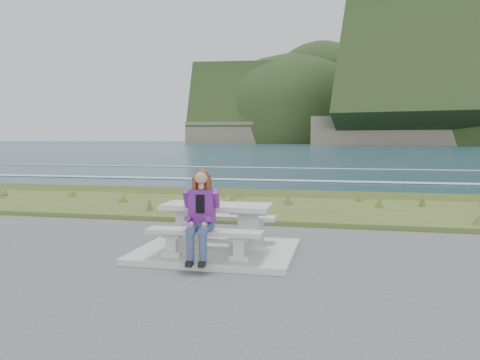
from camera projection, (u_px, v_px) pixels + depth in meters
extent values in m
cube|color=#AAABA5|center=(217.00, 251.00, 7.87)|extent=(2.60, 2.10, 0.10)
cube|color=#AAABA5|center=(186.00, 244.00, 7.98)|extent=(0.62, 0.12, 0.08)
cube|color=#AAABA5|center=(186.00, 227.00, 7.95)|extent=(0.34, 0.09, 0.51)
cube|color=#AAABA5|center=(186.00, 210.00, 7.92)|extent=(0.62, 0.12, 0.08)
cube|color=#AAABA5|center=(248.00, 247.00, 7.74)|extent=(0.62, 0.12, 0.08)
cube|color=#AAABA5|center=(248.00, 230.00, 7.72)|extent=(0.34, 0.09, 0.51)
cube|color=#AAABA5|center=(248.00, 212.00, 7.69)|extent=(0.62, 0.12, 0.08)
cube|color=#AAABA5|center=(217.00, 206.00, 7.80)|extent=(1.80, 0.75, 0.08)
cube|color=#AAABA5|center=(172.00, 254.00, 7.29)|extent=(0.30, 0.12, 0.08)
cube|color=#AAABA5|center=(171.00, 245.00, 7.28)|extent=(0.17, 0.09, 0.22)
cube|color=#AAABA5|center=(171.00, 235.00, 7.27)|extent=(0.30, 0.12, 0.08)
cube|color=#AAABA5|center=(239.00, 258.00, 7.06)|extent=(0.30, 0.12, 0.08)
cube|color=#AAABA5|center=(239.00, 248.00, 7.05)|extent=(0.17, 0.09, 0.22)
cube|color=#AAABA5|center=(239.00, 238.00, 7.04)|extent=(0.30, 0.12, 0.08)
cube|color=#AAABA5|center=(205.00, 232.00, 7.15)|extent=(1.80, 0.35, 0.07)
cube|color=#AAABA5|center=(199.00, 236.00, 8.66)|extent=(0.30, 0.12, 0.08)
cube|color=#AAABA5|center=(199.00, 228.00, 8.64)|extent=(0.17, 0.09, 0.22)
cube|color=#AAABA5|center=(198.00, 220.00, 8.63)|extent=(0.30, 0.12, 0.08)
cube|color=#AAABA5|center=(256.00, 239.00, 8.42)|extent=(0.30, 0.12, 0.08)
cube|color=#AAABA5|center=(256.00, 231.00, 8.41)|extent=(0.17, 0.09, 0.22)
cube|color=#AAABA5|center=(256.00, 222.00, 8.40)|extent=(0.30, 0.12, 0.08)
cube|color=#AAABA5|center=(227.00, 217.00, 8.51)|extent=(1.80, 0.35, 0.07)
cube|color=#3C511E|center=(265.00, 210.00, 12.74)|extent=(160.00, 4.50, 0.22)
cube|color=#6C6551|center=(279.00, 197.00, 15.56)|extent=(160.00, 0.80, 2.20)
plane|color=#1B3B4D|center=(341.00, 143.00, 426.34)|extent=(1600.00, 1600.00, 0.00)
cube|color=white|center=(297.00, 219.00, 21.64)|extent=(220.00, 3.00, 0.06)
cube|color=white|center=(309.00, 198.00, 29.43)|extent=(220.00, 2.00, 0.06)
cube|color=white|center=(319.00, 181.00, 41.10)|extent=(220.00, 1.40, 0.06)
cube|color=white|center=(326.00, 169.00, 58.61)|extent=(220.00, 1.00, 0.06)
cube|color=#6C6551|center=(298.00, 134.00, 443.87)|extent=(201.55, 149.04, 18.00)
ellipsoid|color=black|center=(298.00, 130.00, 443.61)|extent=(211.86, 162.91, 143.05)
cube|color=navy|center=(199.00, 243.00, 6.96)|extent=(0.42, 0.70, 0.56)
cube|color=#631E7C|center=(202.00, 206.00, 7.14)|extent=(0.41, 0.26, 0.50)
sphere|color=tan|center=(201.00, 177.00, 7.08)|extent=(0.21, 0.21, 0.21)
sphere|color=#512212|center=(202.00, 177.00, 7.11)|extent=(0.23, 0.23, 0.23)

